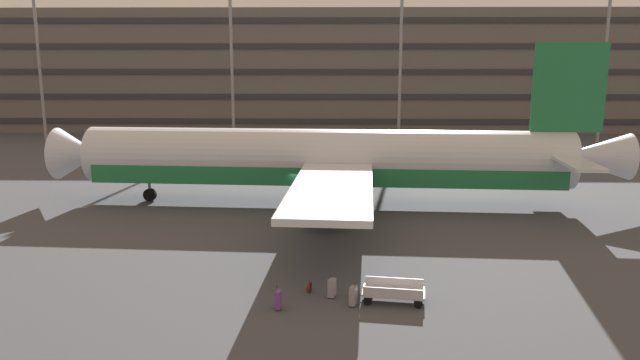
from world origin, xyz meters
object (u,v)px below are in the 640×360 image
Objects in this scene: backpack_large at (309,287)px; suitcase_purple at (353,296)px; airliner at (331,160)px; baggage_cart at (393,292)px; suitcase_scuffed at (279,299)px; suitcase_black at (332,288)px.

suitcase_purple is at bearing -36.62° from backpack_large.
baggage_cart is (2.62, -16.81, -2.74)m from airliner.
backpack_large is (-0.95, -15.91, -2.93)m from airliner.
baggage_cart is at bearing 10.33° from suitcase_scuffed.
suitcase_black is at bearing -27.83° from backpack_large.
baggage_cart is (2.58, -0.37, -0.02)m from suitcase_black.
backpack_large is at bearing 165.96° from baggage_cart.
backpack_large is (1.18, 1.76, -0.18)m from suitcase_scuffed.
backpack_large is at bearing -93.43° from airliner.
suitcase_scuffed is 4.83m from baggage_cart.
suitcase_scuffed is 3.07m from suitcase_purple.
suitcase_purple is (0.92, -17.31, -2.72)m from airliner.
airliner reaches higher than suitcase_black.
airliner is at bearing 93.05° from suitcase_purple.
airliner reaches higher than suitcase_purple.
suitcase_black is at bearing 29.59° from suitcase_scuffed.
suitcase_scuffed reaches higher than backpack_large.
baggage_cart is (4.75, 0.87, 0.00)m from suitcase_scuffed.
suitcase_black is (2.17, 1.23, 0.02)m from suitcase_scuffed.
suitcase_purple is at bearing -86.95° from airliner.
suitcase_black reaches higher than backpack_large.
suitcase_scuffed reaches higher than suitcase_black.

